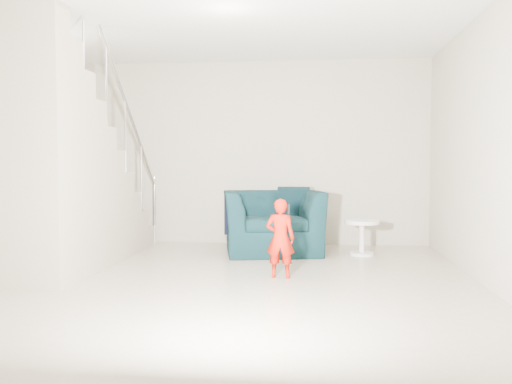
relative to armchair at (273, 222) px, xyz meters
The scene contains 12 objects.
floor 1.98m from the armchair, 98.73° to the right, with size 5.50×5.50×0.00m, color gray.
ceiling 3.00m from the armchair, 98.73° to the right, with size 5.50×5.50×0.00m, color silver.
back_wall 1.29m from the armchair, 109.39° to the left, with size 5.00×5.00×0.00m, color #A6A187.
front_wall 4.77m from the armchair, 93.61° to the right, with size 5.00×5.00×0.00m, color #A6A187.
right_wall 3.07m from the armchair, 40.96° to the right, with size 5.50×5.50×0.00m, color #A6A187.
armchair is the anchor object (origin of this frame).
toddler 1.59m from the armchair, 82.61° to the right, with size 0.30×0.20×0.83m, color #A20509.
side_table 1.18m from the armchair, ahead, with size 0.46×0.46×0.46m.
staircase 2.72m from the armchair, 149.26° to the right, with size 1.02×3.03×3.62m.
cushion 0.47m from the armchair, 48.08° to the left, with size 0.44×0.13×0.42m, color black.
throw 0.60m from the armchair, behind, with size 0.04×0.45×0.50m, color black.
phone 1.66m from the armchair, 79.67° to the right, with size 0.02×0.05×0.10m, color black.
Camera 1 is at (0.86, -5.26, 1.19)m, focal length 38.00 mm.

